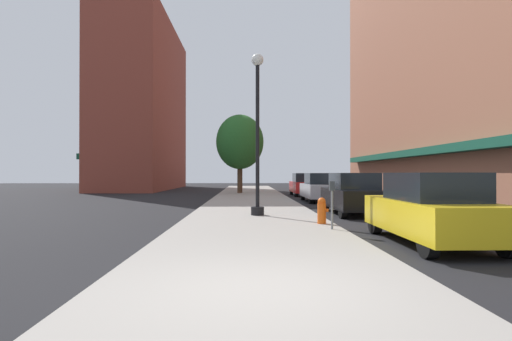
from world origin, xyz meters
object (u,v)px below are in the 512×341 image
Objects in this scene: car_silver at (320,188)px; car_red at (304,185)px; lamppost at (258,131)px; fire_hydrant at (322,210)px; car_black at (353,194)px; car_yellow at (431,209)px; tree_near at (240,142)px; parking_meter_near at (332,199)px.

car_red is at bearing 91.63° from car_silver.
lamppost reaches higher than fire_hydrant.
car_silver is (3.88, 8.62, -2.39)m from lamppost.
car_silver is (0.00, 7.22, 0.00)m from car_black.
car_silver is at bearing 91.75° from car_yellow.
tree_near is 1.43× the size of car_red.
parking_meter_near is at bearing -97.46° from car_red.
car_silver is at bearing 79.85° from fire_hydrant.
car_black is 1.00× the size of car_silver.
car_yellow is at bearing -88.37° from car_silver.
lamppost is 15.64m from car_red.
car_black is (2.00, 3.95, 0.29)m from fire_hydrant.
parking_meter_near is at bearing -97.31° from car_silver.
tree_near reaches higher than car_black.
tree_near is 16.48m from car_black.
car_silver is (4.80, -8.20, -3.29)m from tree_near.
car_red is (4.80, -1.86, -3.29)m from tree_near.
car_yellow is at bearing -77.83° from tree_near.
tree_near is at bearing 121.99° from car_silver.
car_silver is at bearing 81.06° from parking_meter_near.
lamppost is 7.47× the size of fire_hydrant.
car_red is (0.00, 20.41, 0.00)m from car_yellow.
tree_near reaches higher than car_yellow.
tree_near reaches higher than car_silver.
fire_hydrant is 0.18× the size of car_silver.
car_red is (0.00, 6.34, 0.00)m from car_silver.
tree_near is 1.43× the size of car_yellow.
car_silver is 1.00× the size of car_red.
parking_meter_near reaches higher than fire_hydrant.
car_yellow is 1.00× the size of car_black.
tree_near is 1.43× the size of car_black.
car_black is at bearing 63.15° from fire_hydrant.
parking_meter_near is 5.53m from car_black.
lamppost reaches higher than parking_meter_near.
car_black is at bearing -72.71° from tree_near.
car_black is (1.95, 5.17, -0.14)m from parking_meter_near.
fire_hydrant is 17.62m from car_red.
lamppost is 4.50× the size of parking_meter_near.
fire_hydrant is at bearing -116.09° from car_black.
car_yellow reaches higher than fire_hydrant.
car_red reaches higher than parking_meter_near.
car_yellow is 6.85m from car_black.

